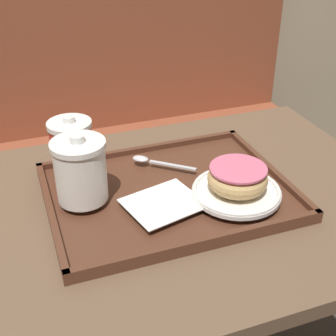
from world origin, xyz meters
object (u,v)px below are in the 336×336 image
coffee_cup_rear (72,146)px  spoon (150,160)px  coffee_cup_front (80,170)px  donut_chocolate_glazed (238,178)px

coffee_cup_rear → spoon: (0.16, -0.02, -0.05)m
coffee_cup_front → coffee_cup_rear: coffee_cup_front is taller
coffee_cup_rear → spoon: size_ratio=1.04×
coffee_cup_rear → spoon: bearing=-8.4°
coffee_cup_rear → spoon: coffee_cup_rear is taller
coffee_cup_front → donut_chocolate_glazed: 0.29m
coffee_cup_front → donut_chocolate_glazed: bearing=-17.7°
coffee_cup_front → coffee_cup_rear: 0.11m
coffee_cup_rear → coffee_cup_front: bearing=-91.4°
coffee_cup_front → spoon: size_ratio=1.13×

